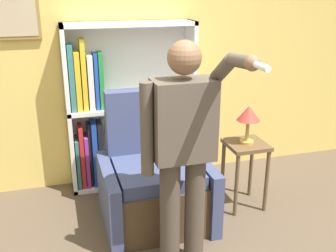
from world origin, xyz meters
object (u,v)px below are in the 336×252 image
Objects in this scene: side_table at (245,158)px; table_lamp at (248,116)px; armchair at (154,182)px; person_standing at (183,146)px; bookcase at (115,111)px.

side_table is 0.42m from table_lamp.
person_standing is (0.04, -0.68, 0.62)m from armchair.
side_table is at bearing -104.04° from table_lamp.
person_standing reaches higher than table_lamp.
armchair is 0.68× the size of person_standing.
person_standing reaches higher than bookcase.
person_standing is 2.61× the size of side_table.
side_table is at bearing -1.45° from armchair.
person_standing is at bearing -141.96° from side_table.
table_lamp is (0.84, 0.66, -0.06)m from person_standing.
person_standing is (0.25, -1.46, 0.16)m from bookcase.
armchair is at bearing 93.74° from person_standing.
table_lamp is (0.89, -0.02, 0.56)m from armchair.
armchair is 1.05m from table_lamp.
table_lamp is (0.00, 0.00, 0.42)m from side_table.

